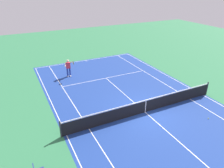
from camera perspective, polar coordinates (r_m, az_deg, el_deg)
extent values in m
plane|color=#2D7247|center=(14.90, 8.85, -7.48)|extent=(60.00, 60.00, 0.00)
cube|color=navy|center=(14.90, 8.85, -7.47)|extent=(24.20, 11.40, 0.00)
cube|color=white|center=(24.54, -7.09, 6.30)|extent=(0.05, 11.00, 0.01)
cube|color=white|center=(18.30, 23.20, -2.74)|extent=(23.80, 0.05, 0.01)
cube|color=white|center=(13.03, -12.08, -13.30)|extent=(23.80, 0.05, 0.01)
cube|color=white|center=(17.34, 20.14, -3.78)|extent=(23.80, 0.05, 0.01)
cube|color=white|center=(13.32, -6.21, -11.83)|extent=(23.80, 0.05, 0.01)
cube|color=white|center=(19.78, -1.65, 1.61)|extent=(0.05, 8.22, 0.01)
cube|color=white|center=(14.90, 8.85, -7.47)|extent=(12.80, 0.05, 0.01)
cube|color=white|center=(24.41, -6.97, 6.20)|extent=(0.30, 0.05, 0.01)
cylinder|color=#2D2D33|center=(18.29, 24.12, -1.05)|extent=(0.10, 0.10, 1.08)
cylinder|color=#2D2D33|center=(12.66, -13.64, -11.72)|extent=(0.10, 0.10, 1.08)
cube|color=black|center=(14.67, 8.97, -6.04)|extent=(0.02, 11.60, 0.88)
cube|color=white|center=(14.41, 9.10, -4.31)|extent=(0.04, 11.60, 0.06)
cube|color=white|center=(14.67, 8.97, -6.04)|extent=(0.04, 0.06, 0.88)
cylinder|color=navy|center=(20.39, -11.85, 3.17)|extent=(0.15, 0.15, 0.74)
cube|color=white|center=(20.49, -11.71, 2.06)|extent=(0.29, 0.13, 0.09)
cylinder|color=navy|center=(20.43, -11.19, 3.27)|extent=(0.15, 0.15, 0.74)
cube|color=white|center=(20.53, -11.06, 2.17)|extent=(0.29, 0.13, 0.09)
cube|color=#E03342|center=(20.18, -11.68, 4.92)|extent=(0.27, 0.40, 0.56)
sphere|color=beige|center=(20.03, -11.79, 6.09)|extent=(0.23, 0.23, 0.23)
cylinder|color=beige|center=(19.93, -12.40, 4.99)|extent=(0.41, 0.24, 0.26)
cylinder|color=beige|center=(19.95, -10.87, 5.77)|extent=(0.43, 0.19, 0.30)
cylinder|color=#232326|center=(19.63, -10.53, 5.81)|extent=(0.28, 0.06, 0.04)
torus|color=#232326|center=(19.36, -10.34, 5.55)|extent=(0.31, 0.05, 0.31)
cylinder|color=#C6D84C|center=(19.36, -10.34, 5.55)|extent=(0.27, 0.02, 0.27)
sphere|color=#CCE01E|center=(15.41, 24.43, -8.39)|extent=(0.07, 0.07, 0.07)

